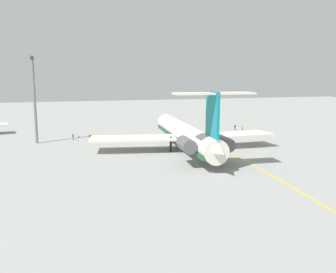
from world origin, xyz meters
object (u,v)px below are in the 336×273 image
object	(u,v)px
ground_crew_near_tail	(92,135)
safety_cone_nose	(79,136)
ground_crew_portside	(235,127)
ground_crew_starboard	(242,127)
main_jetliner	(187,134)
light_mast	(34,96)
ground_crew_near_nose	(73,136)

from	to	relation	value
ground_crew_near_tail	safety_cone_nose	bearing A→B (deg)	-36.18
ground_crew_portside	ground_crew_starboard	size ratio (longest dim) A/B	1.03
main_jetliner	safety_cone_nose	size ratio (longest dim) A/B	87.05
ground_crew_portside	light_mast	bearing A→B (deg)	113.52
ground_crew_near_tail	main_jetliner	bearing A→B (deg)	135.71
main_jetliner	light_mast	xyz separation A→B (m)	(19.62, 32.42, 7.97)
ground_crew_near_tail	ground_crew_portside	size ratio (longest dim) A/B	0.97
ground_crew_near_nose	safety_cone_nose	bearing A→B (deg)	-105.22
ground_crew_near_nose	ground_crew_starboard	bearing A→B (deg)	-170.63
ground_crew_portside	main_jetliner	bearing A→B (deg)	153.86
ground_crew_near_tail	ground_crew_portside	bearing A→B (deg)	-170.68
ground_crew_near_tail	safety_cone_nose	size ratio (longest dim) A/B	3.17
ground_crew_portside	light_mast	xyz separation A→B (m)	(-5.27, 56.76, 10.63)
ground_crew_portside	ground_crew_near_nose	bearing A→B (deg)	112.65
ground_crew_near_nose	light_mast	xyz separation A→B (m)	(-1.55, 8.75, 10.62)
ground_crew_near_nose	ground_crew_near_tail	distance (m)	5.19
ground_crew_near_tail	light_mast	size ratio (longest dim) A/B	0.08
ground_crew_starboard	light_mast	size ratio (longest dim) A/B	0.08
ground_crew_near_tail	light_mast	xyz separation A→B (m)	(-2.75, 13.81, 10.67)
ground_crew_starboard	safety_cone_nose	size ratio (longest dim) A/B	3.18
main_jetliner	ground_crew_near_tail	world-z (taller)	main_jetliner
light_mast	ground_crew_starboard	bearing A→B (deg)	-85.46
light_mast	ground_crew_near_nose	bearing A→B (deg)	-79.98
ground_crew_near_nose	safety_cone_nose	world-z (taller)	ground_crew_near_nose
main_jetliner	safety_cone_nose	bearing A→B (deg)	45.06
ground_crew_near_tail	safety_cone_nose	world-z (taller)	ground_crew_near_tail
ground_crew_starboard	light_mast	xyz separation A→B (m)	(-4.68, 58.99, 10.66)
ground_crew_starboard	safety_cone_nose	distance (m)	48.61
ground_crew_starboard	main_jetliner	bearing A→B (deg)	-80.65
ground_crew_near_nose	ground_crew_portside	world-z (taller)	ground_crew_near_nose
light_mast	ground_crew_near_tail	bearing A→B (deg)	-78.75
ground_crew_near_tail	light_mast	distance (m)	17.66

